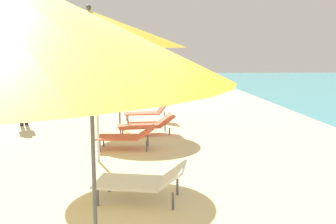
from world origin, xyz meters
The scene contains 9 objects.
umbrella_second centered at (0.37, 3.01, 2.54)m, with size 2.22×2.22×2.82m.
lounger_second_shoreside centered at (0.95, 4.20, 0.32)m, with size 1.50×0.96×0.59m.
umbrella_third centered at (0.04, 6.40, 2.40)m, with size 2.22×2.22×2.76m.
lounger_third_shoreside centered at (0.59, 7.43, 0.32)m, with size 1.39×0.70×0.55m.
umbrella_farthest centered at (0.29, 9.97, 2.27)m, with size 2.46×2.46×2.58m.
lounger_farthest_shoreside centered at (1.16, 11.04, 0.33)m, with size 1.52×0.75×0.69m.
lounger_farthest_inland centered at (1.09, 9.07, 0.27)m, with size 1.66×0.92×0.55m.
person_walking_near centered at (-2.74, 10.59, 0.94)m, with size 0.40×0.42×1.56m.
person_walking_mid centered at (-2.43, 13.76, 1.05)m, with size 0.34×0.42×1.72m.
Camera 1 is at (0.95, -1.49, 2.29)m, focal length 40.91 mm.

